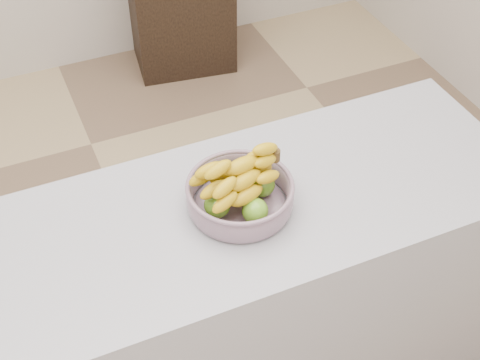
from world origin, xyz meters
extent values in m
plane|color=tan|center=(0.00, 0.00, 0.00)|extent=(4.00, 4.00, 0.00)
cube|color=#97979F|center=(0.00, -0.28, 0.45)|extent=(2.00, 0.60, 0.90)
cylinder|color=#8694A1|center=(0.17, -0.28, 0.91)|extent=(0.25, 0.25, 0.01)
torus|color=#8694A1|center=(0.17, -0.28, 0.98)|extent=(0.29, 0.29, 0.01)
sphere|color=#518917|center=(0.18, -0.35, 0.95)|extent=(0.07, 0.07, 0.07)
sphere|color=#518917|center=(0.24, -0.27, 0.95)|extent=(0.07, 0.07, 0.07)
sphere|color=#518917|center=(0.16, -0.21, 0.95)|extent=(0.07, 0.07, 0.07)
sphere|color=#518917|center=(0.10, -0.29, 0.95)|extent=(0.07, 0.07, 0.07)
ellipsoid|color=yellow|center=(0.17, -0.33, 0.99)|extent=(0.19, 0.09, 0.04)
ellipsoid|color=yellow|center=(0.16, -0.28, 0.99)|extent=(0.19, 0.07, 0.04)
ellipsoid|color=yellow|center=(0.15, -0.24, 0.99)|extent=(0.18, 0.05, 0.04)
ellipsoid|color=yellow|center=(0.17, -0.31, 1.02)|extent=(0.19, 0.10, 0.04)
ellipsoid|color=yellow|center=(0.16, -0.26, 1.02)|extent=(0.18, 0.05, 0.04)
ellipsoid|color=yellow|center=(0.17, -0.28, 1.05)|extent=(0.19, 0.07, 0.04)
cylinder|color=#453116|center=(0.28, -0.26, 1.03)|extent=(0.03, 0.03, 0.03)
camera|label=1|loc=(-0.34, -1.44, 2.19)|focal=50.00mm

